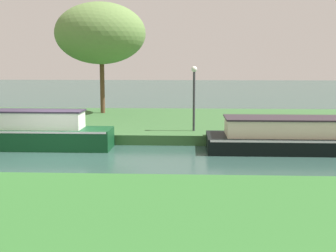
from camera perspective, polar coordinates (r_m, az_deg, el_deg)
ground_plane at (r=16.38m, az=-13.70°, el=-3.63°), size 120.00×120.00×0.00m
riverbank_far at (r=23.04m, az=-8.81°, el=0.45°), size 72.00×10.00×0.40m
forest_barge at (r=17.73m, az=-16.09°, el=-0.82°), size 5.58×1.49×1.47m
black_narrowboat at (r=17.26m, az=16.12°, el=-1.33°), size 6.96×2.18×1.26m
willow_tree_centre at (r=25.07m, az=-8.58°, el=11.52°), size 4.92×4.36×6.02m
lamp_post at (r=18.67m, az=3.32°, el=4.58°), size 0.24×0.24×2.69m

